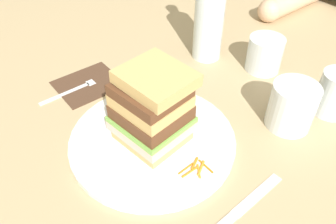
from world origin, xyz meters
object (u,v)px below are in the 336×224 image
juice_glass (291,108)px  empty_tumbler_0 (335,94)px  napkin_dark (88,84)px  sandwich (154,108)px  fork (79,86)px  empty_tumbler_1 (265,54)px  main_plate (155,139)px  water_bottle (210,12)px  knife (234,215)px

juice_glass → empty_tumbler_0: size_ratio=0.99×
napkin_dark → sandwich: bearing=2.8°
fork → empty_tumbler_0: 0.51m
empty_tumbler_1 → empty_tumbler_0: bearing=-4.5°
main_plate → sandwich: sandwich is taller
main_plate → water_bottle: size_ratio=1.16×
main_plate → sandwich: 0.07m
napkin_dark → water_bottle: size_ratio=0.52×
fork → knife: 0.41m
sandwich → empty_tumbler_1: bearing=95.2°
knife → empty_tumbler_1: empty_tumbler_1 is taller
sandwich → water_bottle: 0.30m
main_plate → knife: size_ratio=1.44×
sandwich → water_bottle: bearing=119.2°
sandwich → knife: size_ratio=0.68×
main_plate → fork: (-0.22, -0.03, -0.00)m
sandwich → napkin_dark: (-0.22, -0.01, -0.08)m
fork → water_bottle: bearing=75.7°
napkin_dark → knife: bearing=1.5°
empty_tumbler_1 → knife: bearing=-56.1°
water_bottle → empty_tumbler_1: (0.12, 0.06, -0.07)m
sandwich → fork: size_ratio=0.82×
fork → napkin_dark: bearing=90.0°
sandwich → fork: (-0.22, -0.03, -0.07)m
sandwich → napkin_dark: bearing=-177.2°
juice_glass → napkin_dark: bearing=-146.0°
water_bottle → juice_glass: bearing=-9.6°
main_plate → sandwich: (0.00, 0.00, 0.07)m
fork → water_bottle: size_ratio=0.66×
main_plate → knife: bearing=0.1°
main_plate → empty_tumbler_0: size_ratio=3.33×
fork → knife: fork is taller
juice_glass → water_bottle: 0.28m
sandwich → empty_tumbler_1: sandwich is taller
main_plate → empty_tumbler_1: bearing=95.1°
juice_glass → empty_tumbler_1: juice_glass is taller
sandwich → empty_tumbler_0: bearing=64.9°
napkin_dark → empty_tumbler_1: bearing=60.0°
knife → sandwich: bearing=179.8°
fork → sandwich: bearing=8.5°
water_bottle → empty_tumbler_1: bearing=27.5°
sandwich → fork: 0.24m
main_plate → juice_glass: 0.25m
water_bottle → knife: bearing=-38.1°
main_plate → water_bottle: (-0.15, 0.26, 0.11)m
sandwich → juice_glass: bearing=61.7°
juice_glass → fork: bearing=-143.5°
main_plate → napkin_dark: size_ratio=2.24×
fork → empty_tumbler_1: empty_tumbler_1 is taller
napkin_dark → fork: fork is taller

